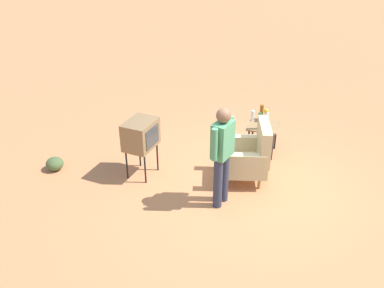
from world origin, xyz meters
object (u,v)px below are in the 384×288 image
at_px(bottle_tall_amber, 262,112).
at_px(armchair, 250,154).
at_px(bottle_wine_green, 260,121).
at_px(bottle_short_clear, 253,115).
at_px(flower_vase, 266,114).
at_px(person_standing, 222,152).
at_px(side_table, 263,129).
at_px(tv_on_stand, 141,135).

bearing_deg(bottle_tall_amber, armchair, 0.86).
bearing_deg(armchair, bottle_wine_green, 179.05).
relative_size(armchair, bottle_short_clear, 5.30).
xyz_separation_m(bottle_tall_amber, flower_vase, (0.04, 0.10, -0.00)).
bearing_deg(person_standing, bottle_tall_amber, 172.38).
bearing_deg(armchair, flower_vase, 176.08).
bearing_deg(flower_vase, bottle_wine_green, -10.27).
height_order(armchair, bottle_tall_amber, armchair).
height_order(side_table, bottle_short_clear, bottle_short_clear).
height_order(side_table, bottle_wine_green, bottle_wine_green).
bearing_deg(bottle_short_clear, side_table, 58.40).
height_order(bottle_tall_amber, flower_vase, bottle_tall_amber).
xyz_separation_m(tv_on_stand, bottle_wine_green, (-1.21, 1.81, -0.04)).
bearing_deg(tv_on_stand, bottle_wine_green, 123.70).
bearing_deg(person_standing, bottle_wine_green, 169.33).
height_order(armchair, bottle_short_clear, armchair).
xyz_separation_m(person_standing, bottle_tall_amber, (-2.04, 0.27, -0.20)).
xyz_separation_m(armchair, tv_on_stand, (0.39, -1.80, 0.28)).
bearing_deg(bottle_wine_green, person_standing, -10.67).
bearing_deg(person_standing, side_table, 168.76).
xyz_separation_m(bottle_wine_green, flower_vase, (-0.38, 0.07, -0.01)).
bearing_deg(bottle_tall_amber, bottle_short_clear, -60.55).
relative_size(bottle_wine_green, bottle_short_clear, 1.60).
bearing_deg(side_table, bottle_wine_green, -16.03).
bearing_deg(bottle_wine_green, armchair, -0.95).
height_order(bottle_wine_green, bottle_short_clear, bottle_wine_green).
xyz_separation_m(armchair, side_table, (-1.01, 0.07, 0.00)).
height_order(side_table, person_standing, person_standing).
xyz_separation_m(side_table, bottle_wine_green, (0.19, -0.05, 0.24)).
height_order(side_table, tv_on_stand, tv_on_stand).
xyz_separation_m(bottle_wine_green, bottle_tall_amber, (-0.42, -0.03, -0.01)).
xyz_separation_m(person_standing, bottle_short_clear, (-1.95, 0.12, -0.25)).
height_order(tv_on_stand, bottle_short_clear, tv_on_stand).
xyz_separation_m(armchair, bottle_tall_amber, (-1.24, -0.02, 0.24)).
distance_m(bottle_wine_green, bottle_tall_amber, 0.42).
relative_size(person_standing, bottle_short_clear, 8.20).
bearing_deg(bottle_wine_green, bottle_tall_amber, -175.61).
relative_size(person_standing, bottle_tall_amber, 5.47).
height_order(armchair, flower_vase, armchair).
bearing_deg(bottle_wine_green, tv_on_stand, -56.30).
xyz_separation_m(bottle_short_clear, flower_vase, (-0.04, 0.25, 0.05)).
distance_m(armchair, person_standing, 0.96).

